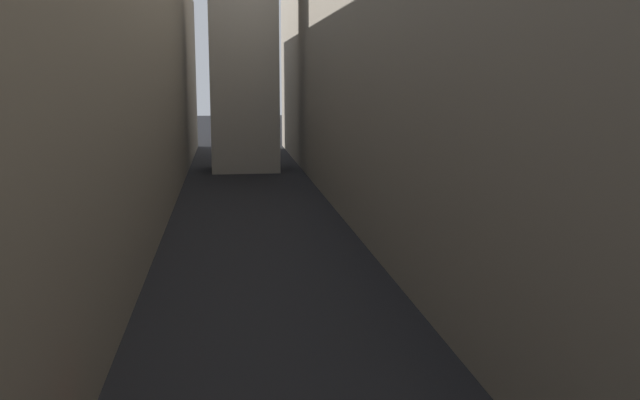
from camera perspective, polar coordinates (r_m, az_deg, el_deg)
ground_plane at (r=38.44m, az=-4.72°, el=-3.57°), size 264.00×264.00×0.00m
building_block_left at (r=40.98m, az=-24.07°, el=9.31°), size 15.38×108.00×18.23m
building_block_right at (r=41.41m, az=10.29°, el=14.64°), size 10.34×108.00×24.93m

